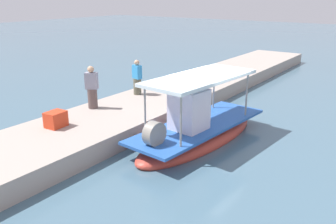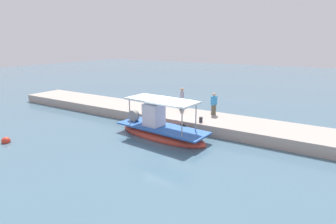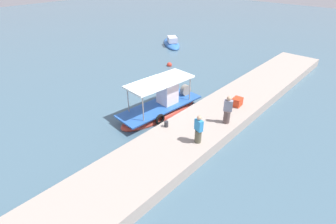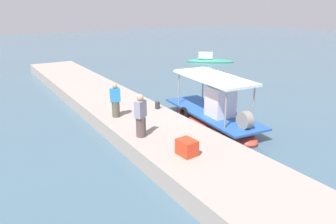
# 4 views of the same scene
# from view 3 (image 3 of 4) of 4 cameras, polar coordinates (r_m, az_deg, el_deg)

# --- Properties ---
(ground_plane) EXTENTS (120.00, 120.00, 0.00)m
(ground_plane) POSITION_cam_3_polar(r_m,az_deg,el_deg) (17.87, -3.00, -1.01)
(ground_plane) COLOR #456577
(dock_quay) EXTENTS (36.00, 3.61, 0.71)m
(dock_quay) POSITION_cam_3_polar(r_m,az_deg,el_deg) (15.78, 6.03, -4.27)
(dock_quay) COLOR #A6988E
(dock_quay) RESTS_ON ground_plane
(main_fishing_boat) EXTENTS (6.61, 2.58, 2.82)m
(main_fishing_boat) POSITION_cam_3_polar(r_m,az_deg,el_deg) (18.05, -1.40, 1.01)
(main_fishing_boat) COLOR #C03F30
(main_fishing_boat) RESTS_ON ground_plane
(fisherman_near_bollard) EXTENTS (0.45, 0.51, 1.64)m
(fisherman_near_bollard) POSITION_cam_3_polar(r_m,az_deg,el_deg) (13.94, 6.64, -4.01)
(fisherman_near_bollard) COLOR #565442
(fisherman_near_bollard) RESTS_ON dock_quay
(fisherman_by_crate) EXTENTS (0.54, 0.57, 1.77)m
(fisherman_by_crate) POSITION_cam_3_polar(r_m,az_deg,el_deg) (15.88, 12.82, 0.22)
(fisherman_by_crate) COLOR brown
(fisherman_by_crate) RESTS_ON dock_quay
(mooring_bollard) EXTENTS (0.24, 0.24, 0.35)m
(mooring_bollard) POSITION_cam_3_polar(r_m,az_deg,el_deg) (15.41, -0.38, -2.63)
(mooring_bollard) COLOR #2D2D33
(mooring_bollard) RESTS_ON dock_quay
(cargo_crate) EXTENTS (0.73, 0.60, 0.56)m
(cargo_crate) POSITION_cam_3_polar(r_m,az_deg,el_deg) (18.20, 14.82, 2.14)
(cargo_crate) COLOR red
(cargo_crate) RESTS_ON dock_quay
(marker_buoy) EXTENTS (0.51, 0.51, 0.51)m
(marker_buoy) POSITION_cam_3_polar(r_m,az_deg,el_deg) (26.83, 0.30, 10.23)
(marker_buoy) COLOR red
(marker_buoy) RESTS_ON ground_plane
(moored_boat_mid) EXTENTS (4.70, 5.25, 1.38)m
(moored_boat_mid) POSITION_cam_3_polar(r_m,az_deg,el_deg) (34.03, 0.79, 14.74)
(moored_boat_mid) COLOR blue
(moored_boat_mid) RESTS_ON ground_plane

